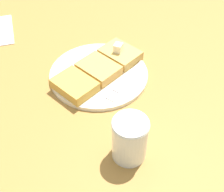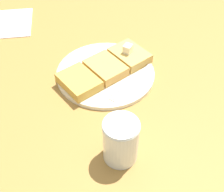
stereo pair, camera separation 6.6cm
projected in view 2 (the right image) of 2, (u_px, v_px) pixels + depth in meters
The scene contains 9 objects.
table_surface at pixel (119, 59), 84.79cm from camera, with size 129.06×129.06×2.75cm, color olive.
plate at pixel (105, 73), 77.64cm from camera, with size 24.36×24.36×1.02cm.
toast_slice_left at pixel (130, 56), 79.95cm from camera, with size 7.30×9.54×2.40cm, color tan.
toast_slice_middle at pixel (105, 68), 76.46cm from camera, with size 7.30×9.54×2.40cm, color gold.
toast_slice_right at pixel (79, 82), 72.97cm from camera, with size 7.30×9.54×2.40cm, color gold.
butter_pat_primary at pixel (127, 49), 78.13cm from camera, with size 2.15×1.94×2.15cm, color #F5E9C4.
fork at pixel (129, 83), 74.07cm from camera, with size 15.61×6.53×0.36cm.
syrup_jar at pixel (121, 142), 58.17cm from camera, with size 6.93×6.93×9.53cm.
napkin at pixel (8, 23), 94.39cm from camera, with size 14.15×15.65×0.30cm, color white.
Camera 2 is at (36.72, 55.95, 54.45)cm, focal length 50.00 mm.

